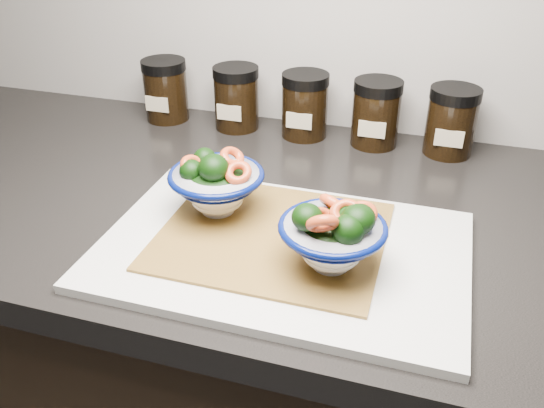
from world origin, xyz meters
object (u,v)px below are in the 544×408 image
(bowl_left, at_px, (216,184))
(spice_jar_a, at_px, (166,90))
(spice_jar_b, at_px, (236,98))
(bowl_right, at_px, (334,236))
(spice_jar_e, at_px, (451,121))
(cutting_board, at_px, (282,250))
(spice_jar_c, at_px, (305,105))
(spice_jar_d, at_px, (376,113))

(bowl_left, bearing_deg, spice_jar_a, 125.90)
(spice_jar_b, bearing_deg, bowl_right, -56.19)
(bowl_left, distance_m, spice_jar_e, 0.43)
(spice_jar_a, bearing_deg, bowl_left, -54.10)
(cutting_board, height_order, spice_jar_a, spice_jar_a)
(bowl_left, bearing_deg, spice_jar_c, 82.39)
(spice_jar_a, xyz_separation_m, spice_jar_c, (0.27, 0.00, 0.00))
(spice_jar_c, xyz_separation_m, spice_jar_d, (0.12, 0.00, 0.00))
(spice_jar_a, distance_m, spice_jar_c, 0.27)
(cutting_board, xyz_separation_m, spice_jar_d, (0.06, 0.36, 0.05))
(spice_jar_e, bearing_deg, spice_jar_b, 180.00)
(cutting_board, distance_m, spice_jar_b, 0.41)
(spice_jar_b, height_order, spice_jar_c, same)
(spice_jar_a, relative_size, spice_jar_b, 1.00)
(spice_jar_d, xyz_separation_m, spice_jar_e, (0.12, 0.00, 0.00))
(bowl_right, height_order, spice_jar_c, bowl_right)
(bowl_right, bearing_deg, cutting_board, 158.75)
(cutting_board, relative_size, spice_jar_a, 3.98)
(spice_jar_b, relative_size, spice_jar_d, 1.00)
(spice_jar_a, distance_m, spice_jar_d, 0.39)
(cutting_board, distance_m, bowl_right, 0.09)
(cutting_board, distance_m, spice_jar_e, 0.41)
(spice_jar_b, bearing_deg, spice_jar_a, 180.00)
(spice_jar_c, relative_size, spice_jar_e, 1.00)
(spice_jar_d, bearing_deg, spice_jar_a, 180.00)
(spice_jar_e, bearing_deg, bowl_left, -132.84)
(bowl_right, bearing_deg, bowl_left, 156.33)
(bowl_right, bearing_deg, spice_jar_d, 91.32)
(bowl_right, height_order, spice_jar_e, bowl_right)
(bowl_right, height_order, spice_jar_b, bowl_right)
(bowl_left, bearing_deg, cutting_board, -25.17)
(bowl_right, distance_m, spice_jar_d, 0.39)
(bowl_right, relative_size, spice_jar_b, 1.10)
(spice_jar_b, xyz_separation_m, spice_jar_c, (0.13, 0.00, 0.00))
(spice_jar_d, bearing_deg, bowl_left, -118.02)
(bowl_left, distance_m, spice_jar_d, 0.35)
(spice_jar_b, height_order, spice_jar_e, same)
(cutting_board, relative_size, bowl_right, 3.61)
(bowl_left, xyz_separation_m, spice_jar_e, (0.29, 0.31, 0.00))
(bowl_left, height_order, spice_jar_a, spice_jar_a)
(spice_jar_c, distance_m, spice_jar_d, 0.12)
(bowl_left, bearing_deg, spice_jar_d, 61.98)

